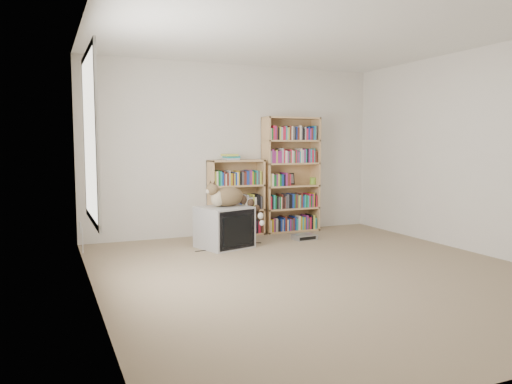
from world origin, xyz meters
name	(u,v)px	position (x,y,z in m)	size (l,w,h in m)	color
floor	(320,272)	(0.00, 0.00, 0.00)	(4.50, 5.00, 0.01)	gray
wall_back	(235,150)	(0.00, 2.50, 1.25)	(4.50, 0.02, 2.50)	silver
wall_left	(92,155)	(-2.25, 0.00, 1.25)	(0.02, 5.00, 2.50)	silver
wall_right	(484,152)	(2.25, 0.00, 1.25)	(0.02, 5.00, 2.50)	silver
ceiling	(323,28)	(0.00, 0.00, 2.50)	(4.50, 5.00, 0.02)	white
window	(90,137)	(-2.24, 0.20, 1.40)	(0.02, 1.22, 1.52)	white
crt_tv	(224,227)	(-0.50, 1.61, 0.26)	(0.75, 0.71, 0.53)	#B0B1B3
cat	(232,199)	(-0.39, 1.61, 0.63)	(0.75, 0.50, 0.56)	#3C2518
bookcase_tall	(290,177)	(0.85, 2.36, 0.83)	(0.87, 0.30, 1.74)	tan
bookcase_short	(236,201)	(-0.05, 2.36, 0.51)	(0.81, 0.30, 1.11)	tan
book_stack	(230,157)	(-0.15, 2.31, 1.15)	(0.20, 0.27, 0.09)	red
green_mug	(312,181)	(1.23, 2.34, 0.77)	(0.10, 0.10, 0.11)	#75AB30
framed_print	(290,179)	(0.89, 2.44, 0.80)	(0.13, 0.01, 0.18)	black
dvd_player	(304,237)	(0.72, 1.65, 0.04)	(0.31, 0.22, 0.07)	#A2A1A6
wall_outlet	(81,228)	(-2.24, 1.95, 0.32)	(0.01, 0.08, 0.13)	silver
floor_cables	(232,243)	(-0.32, 1.80, 0.00)	(1.20, 0.70, 0.01)	black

